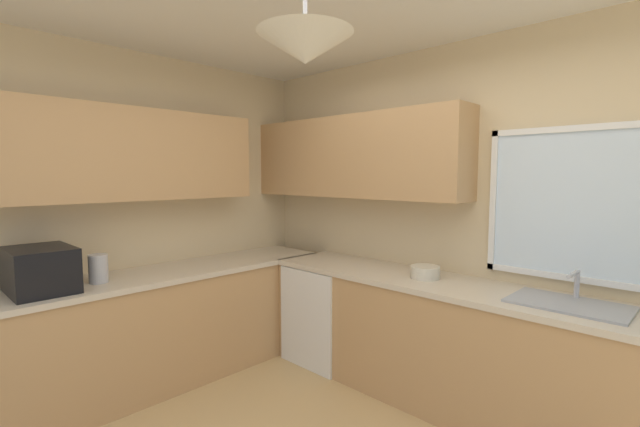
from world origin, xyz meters
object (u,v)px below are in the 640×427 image
Objects in this scene: microwave at (40,270)px; sink_assembly at (569,303)px; dishwasher at (328,312)px; kettle at (98,269)px; bowl at (425,272)px.

sink_assembly is at bearing 39.11° from microwave.
dishwasher is 1.95m from sink_assembly.
kettle is (0.02, 0.34, -0.04)m from microwave.
kettle is at bearing -110.74° from dishwasher.
bowl is at bearing 47.37° from kettle.
dishwasher is 1.76× the size of microwave.
sink_assembly is at bearing 1.10° from dishwasher.
sink_assembly is 0.94m from bowl.
bowl is at bearing -179.62° from sink_assembly.
microwave is at bearing -140.89° from sink_assembly.
dishwasher is 2.22m from microwave.
sink_assembly is at bearing 0.38° from bowl.
microwave is 0.35m from kettle.
sink_assembly is (2.53, 1.73, -0.09)m from kettle.
bowl is (1.58, 1.72, -0.06)m from kettle.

